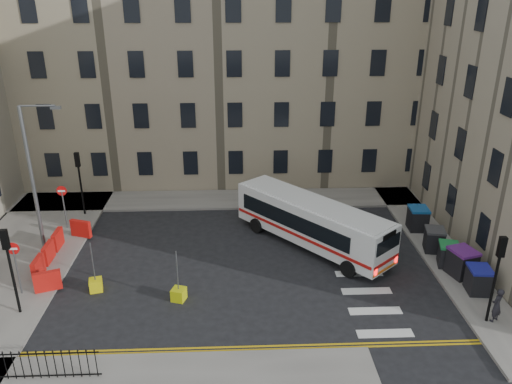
{
  "coord_description": "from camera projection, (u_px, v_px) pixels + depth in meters",
  "views": [
    {
      "loc": [
        -2.2,
        -23.06,
        13.62
      ],
      "look_at": [
        -1.13,
        2.75,
        3.0
      ],
      "focal_mm": 35.0,
      "sensor_mm": 36.0,
      "label": 1
    }
  ],
  "objects": [
    {
      "name": "traffic_light_east",
      "position": [
        498.0,
        267.0,
        20.73
      ],
      "size": [
        0.28,
        0.22,
        4.1
      ],
      "color": "black",
      "rests_on": "pavement_east"
    },
    {
      "name": "wheelie_bin_b",
      "position": [
        462.0,
        262.0,
        24.95
      ],
      "size": [
        1.45,
        1.56,
        1.43
      ],
      "rotation": [
        0.0,
        0.0,
        0.29
      ],
      "color": "black",
      "rests_on": "pavement_east"
    },
    {
      "name": "traffic_light_nw",
      "position": [
        79.0,
        174.0,
        31.02
      ],
      "size": [
        0.28,
        0.22,
        4.1
      ],
      "color": "black",
      "rests_on": "pavement_west"
    },
    {
      "name": "no_entry_north",
      "position": [
        63.0,
        198.0,
        29.46
      ],
      "size": [
        0.6,
        0.08,
        3.0
      ],
      "color": "#595B5E",
      "rests_on": "pavement_west"
    },
    {
      "name": "bollard_chevron",
      "position": [
        179.0,
        294.0,
        23.36
      ],
      "size": [
        0.76,
        0.76,
        0.6
      ],
      "primitive_type": "cube",
      "rotation": [
        0.0,
        0.0,
        -0.31
      ],
      "color": "#BCC40B",
      "rests_on": "ground"
    },
    {
      "name": "roadworks_barriers",
      "position": [
        55.0,
        252.0,
        26.33
      ],
      "size": [
        1.66,
        6.26,
        1.0
      ],
      "color": "red",
      "rests_on": "pavement_west"
    },
    {
      "name": "traffic_light_sw",
      "position": [
        9.0,
        259.0,
        21.32
      ],
      "size": [
        0.28,
        0.22,
        4.1
      ],
      "color": "black",
      "rests_on": "pavement_west"
    },
    {
      "name": "wheelie_bin_e",
      "position": [
        418.0,
        218.0,
        29.75
      ],
      "size": [
        1.17,
        1.32,
        1.38
      ],
      "rotation": [
        0.0,
        0.0,
        -0.07
      ],
      "color": "black",
      "rests_on": "pavement_east"
    },
    {
      "name": "pedestrian",
      "position": [
        497.0,
        305.0,
        21.46
      ],
      "size": [
        0.7,
        0.64,
        1.6
      ],
      "primitive_type": "imported",
      "rotation": [
        0.0,
        0.0,
        3.73
      ],
      "color": "black",
      "rests_on": "pavement_east"
    },
    {
      "name": "terrace_north",
      "position": [
        171.0,
        59.0,
        37.35
      ],
      "size": [
        38.3,
        10.8,
        17.2
      ],
      "color": "gray",
      "rests_on": "ground"
    },
    {
      "name": "no_entry_south",
      "position": [
        15.0,
        258.0,
        22.99
      ],
      "size": [
        0.6,
        0.08,
        3.0
      ],
      "color": "#595B5E",
      "rests_on": "pavement_west"
    },
    {
      "name": "wheelie_bin_a",
      "position": [
        478.0,
        280.0,
        23.61
      ],
      "size": [
        1.13,
        1.27,
        1.29
      ],
      "rotation": [
        0.0,
        0.0,
        -0.11
      ],
      "color": "black",
      "rests_on": "pavement_east"
    },
    {
      "name": "pavement_west",
      "position": [
        20.0,
        258.0,
        26.93
      ],
      "size": [
        6.0,
        22.0,
        0.15
      ],
      "primitive_type": "cube",
      "color": "slate",
      "rests_on": "ground"
    },
    {
      "name": "streetlamp",
      "position": [
        32.0,
        178.0,
        26.27
      ],
      "size": [
        0.5,
        0.22,
        8.14
      ],
      "color": "#595B5E",
      "rests_on": "pavement_west"
    },
    {
      "name": "pavement_north",
      "position": [
        182.0,
        200.0,
        34.26
      ],
      "size": [
        36.0,
        3.2,
        0.15
      ],
      "primitive_type": "cube",
      "color": "slate",
      "rests_on": "ground"
    },
    {
      "name": "wheelie_bin_d",
      "position": [
        434.0,
        240.0,
        27.36
      ],
      "size": [
        1.24,
        1.36,
        1.29
      ],
      "rotation": [
        0.0,
        0.0,
        -0.21
      ],
      "color": "black",
      "rests_on": "pavement_east"
    },
    {
      "name": "ground",
      "position": [
        279.0,
        263.0,
        26.57
      ],
      "size": [
        120.0,
        120.0,
        0.0
      ],
      "primitive_type": "plane",
      "color": "black",
      "rests_on": "ground"
    },
    {
      "name": "pavement_east",
      "position": [
        420.0,
        226.0,
        30.58
      ],
      "size": [
        2.4,
        26.0,
        0.15
      ],
      "primitive_type": "cube",
      "color": "slate",
      "rests_on": "ground"
    },
    {
      "name": "wheelie_bin_c",
      "position": [
        448.0,
        255.0,
        25.88
      ],
      "size": [
        1.23,
        1.33,
        1.23
      ],
      "rotation": [
        0.0,
        0.0,
        -0.26
      ],
      "color": "black",
      "rests_on": "pavement_east"
    },
    {
      "name": "bollard_yellow",
      "position": [
        96.0,
        285.0,
        24.09
      ],
      "size": [
        0.72,
        0.72,
        0.6
      ],
      "primitive_type": "cube",
      "rotation": [
        0.0,
        0.0,
        0.24
      ],
      "color": "#D8CA0C",
      "rests_on": "ground"
    },
    {
      "name": "bus",
      "position": [
        311.0,
        221.0,
        27.83
      ],
      "size": [
        8.11,
        8.9,
        2.68
      ],
      "rotation": [
        0.0,
        0.0,
        0.71
      ],
      "color": "silver",
      "rests_on": "ground"
    }
  ]
}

